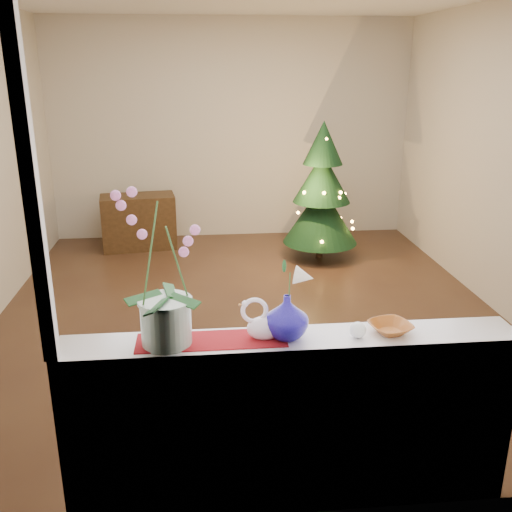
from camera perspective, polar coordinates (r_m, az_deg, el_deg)
The scene contains 16 objects.
ground at distance 5.25m, azimuth -0.70°, elevation -5.50°, with size 5.00×5.00×0.00m, color #372116.
wall_back at distance 7.33m, azimuth -2.49°, elevation 12.38°, with size 4.50×0.10×2.70m, color beige.
wall_front at distance 2.45m, azimuth 4.29°, elevation -0.45°, with size 4.50×0.10×2.70m, color beige.
wall_right at distance 5.52m, azimuth 23.48°, elevation 8.82°, with size 0.10×5.00×2.70m, color beige.
window_apron at distance 2.91m, azimuth 3.70°, elevation -17.40°, with size 2.20×0.08×0.88m, color white.
windowsill at distance 2.74m, azimuth 3.60°, elevation -8.49°, with size 2.20×0.26×0.04m, color white.
window_frame at distance 2.38m, azimuth 4.37°, elevation 7.76°, with size 2.22×0.06×1.60m, color white, non-canonical shape.
runner at distance 2.70m, azimuth -4.47°, elevation -8.41°, with size 0.70×0.20×0.01m, color maroon.
orchid_pot at distance 2.55m, azimuth -9.27°, elevation -1.30°, with size 0.25×0.25×0.73m, color beige, non-canonical shape.
swan at distance 2.67m, azimuth 0.88°, elevation -6.34°, with size 0.23×0.11×0.20m, color white, non-canonical shape.
blue_vase at distance 2.68m, azimuth 3.10°, elevation -5.77°, with size 0.24×0.24×0.25m, color #110A6D.
lily at distance 2.59m, azimuth 3.18°, elevation -1.42°, with size 0.14×0.08×0.19m, color silver, non-canonical shape.
paperweight at distance 2.75m, azimuth 10.15°, elevation -7.29°, with size 0.08×0.08×0.08m, color white.
amber_dish at distance 2.84m, azimuth 13.29°, elevation -7.07°, with size 0.17×0.17×0.04m, color #944D18.
xmas_tree at distance 6.53m, azimuth 6.58°, elevation 6.47°, with size 0.86×0.86×1.57m, color black, non-canonical shape.
side_table at distance 7.09m, azimuth -11.64°, elevation 3.37°, with size 0.87×0.44×0.65m, color black.
Camera 1 is at (-0.41, -4.77, 2.15)m, focal length 40.00 mm.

